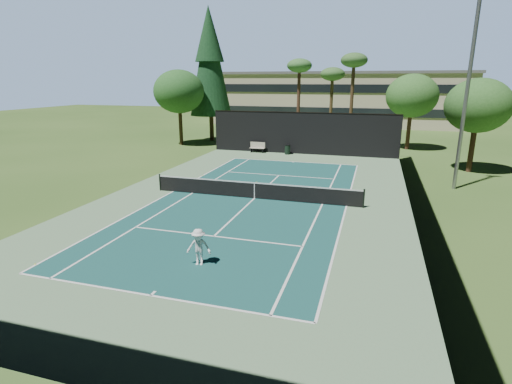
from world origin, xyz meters
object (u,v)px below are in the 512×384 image
(tennis_ball_b, at_px, (257,182))
(trash_bin, at_px, (287,149))
(tennis_ball_a, at_px, (35,264))
(player, at_px, (199,247))
(tennis_ball_c, at_px, (301,196))
(park_bench, at_px, (257,147))
(tennis_ball_d, at_px, (203,176))
(tennis_net, at_px, (254,190))

(tennis_ball_b, relative_size, trash_bin, 0.08)
(tennis_ball_a, relative_size, trash_bin, 0.07)
(player, bearing_deg, tennis_ball_c, 68.32)
(tennis_ball_b, distance_m, trash_bin, 11.62)
(tennis_ball_a, height_order, trash_bin, trash_bin)
(tennis_ball_c, xyz_separation_m, park_bench, (-7.02, 14.27, 0.52))
(tennis_ball_c, distance_m, trash_bin, 14.60)
(tennis_ball_a, height_order, park_bench, park_bench)
(player, xyz_separation_m, tennis_ball_d, (-6.00, 13.79, -0.70))
(tennis_ball_a, bearing_deg, trash_bin, 80.98)
(tennis_ball_d, relative_size, park_bench, 0.05)
(park_bench, distance_m, trash_bin, 3.11)
(tennis_ball_a, distance_m, trash_bin, 26.86)
(tennis_net, height_order, tennis_ball_d, tennis_net)
(tennis_ball_a, xyz_separation_m, tennis_ball_b, (4.55, 14.92, 0.00))
(player, bearing_deg, park_bench, 90.50)
(tennis_ball_a, relative_size, tennis_ball_d, 0.93)
(trash_bin, bearing_deg, park_bench, 176.14)
(park_bench, xyz_separation_m, trash_bin, (3.10, -0.21, -0.07))
(player, height_order, tennis_ball_b, player)
(trash_bin, bearing_deg, tennis_ball_d, -110.71)
(tennis_ball_a, height_order, tennis_ball_b, tennis_ball_b)
(player, height_order, tennis_ball_c, player)
(player, height_order, park_bench, player)
(tennis_ball_c, distance_m, tennis_ball_d, 8.64)
(player, bearing_deg, tennis_ball_d, 102.66)
(player, bearing_deg, tennis_net, 82.68)
(tennis_ball_b, height_order, park_bench, park_bench)
(player, distance_m, tennis_ball_c, 10.81)
(tennis_ball_c, xyz_separation_m, tennis_ball_d, (-8.03, 3.19, 0.00))
(tennis_net, distance_m, park_bench, 16.23)
(player, xyz_separation_m, park_bench, (-5.00, 24.87, -0.19))
(tennis_ball_a, distance_m, tennis_ball_b, 15.60)
(tennis_net, xyz_separation_m, tennis_ball_c, (2.60, 1.35, -0.53))
(tennis_net, bearing_deg, park_bench, 105.82)
(tennis_ball_c, relative_size, trash_bin, 0.06)
(park_bench, bearing_deg, tennis_net, -74.18)
(player, relative_size, tennis_ball_b, 19.95)
(tennis_ball_a, bearing_deg, tennis_ball_d, 89.63)
(tennis_ball_d, height_order, trash_bin, trash_bin)
(tennis_ball_b, height_order, trash_bin, trash_bin)
(tennis_net, bearing_deg, tennis_ball_c, 27.40)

